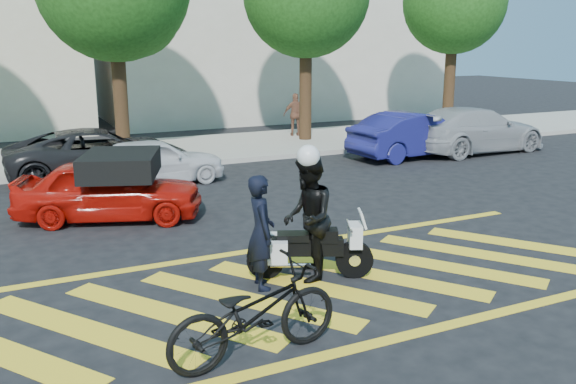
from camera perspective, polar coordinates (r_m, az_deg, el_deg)
name	(u,v)px	position (r m, az deg, el deg)	size (l,w,h in m)	color
ground	(284,292)	(9.08, -0.34, -9.36)	(90.00, 90.00, 0.00)	black
sidewalk	(124,155)	(20.18, -15.07, 3.37)	(60.00, 5.00, 0.15)	#9E998E
crosswalk	(282,292)	(9.06, -0.56, -9.38)	(12.33, 4.00, 0.01)	yellow
building_right	(267,2)	(31.25, -1.94, 17.37)	(16.00, 8.00, 11.00)	beige
tree_far_right	(456,6)	(25.79, 15.41, 16.41)	(4.00, 4.00, 7.10)	black
officer_bike	(261,232)	(9.00, -2.55, -3.76)	(0.63, 0.41, 1.72)	black
bicycle	(254,313)	(7.11, -3.16, -11.25)	(0.75, 2.16, 1.14)	black
police_motorcycle	(308,249)	(9.46, 1.89, -5.33)	(1.84, 1.09, 0.87)	black
officer_moto	(308,218)	(9.29, 1.86, -2.47)	(0.94, 0.73, 1.94)	black
red_convertible	(109,190)	(13.02, -16.38, 0.22)	(1.50, 3.74, 1.27)	#B21008
parked_mid_left	(100,153)	(17.17, -17.18, 3.48)	(2.22, 4.82, 1.34)	black
parked_mid_right	(155,161)	(16.03, -12.38, 2.83)	(1.43, 3.55, 1.21)	silver
parked_right	(414,135)	(19.81, 11.74, 5.27)	(1.53, 4.39, 1.45)	navy
parked_far_right	(474,130)	(21.22, 17.02, 5.59)	(2.10, 5.17, 1.50)	#96989D
pedestrian_right	(296,115)	(22.96, 0.73, 7.26)	(0.93, 0.39, 1.59)	brown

